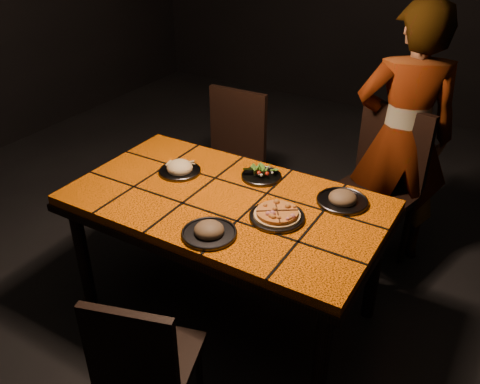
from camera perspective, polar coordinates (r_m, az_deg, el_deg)
The scene contains 11 objects.
room_shell at distance 2.30m, azimuth -1.95°, elevation 15.49°, with size 6.04×7.04×3.08m.
dining_table at distance 2.64m, azimuth -1.64°, elevation -2.17°, with size 1.62×0.92×0.75m.
chair_near at distance 2.19m, azimuth -10.77°, elevation -18.12°, with size 0.46×0.46×0.82m.
chair_far_left at distance 3.54m, azimuth -1.08°, elevation 4.65°, with size 0.44×0.44×0.95m.
chair_far_right at distance 3.22m, azimuth 15.40°, elevation 1.40°, with size 0.56×0.56×1.02m.
diner at distance 3.22m, azimuth 17.86°, elevation 5.75°, with size 0.60×0.39×1.65m, color brown.
plate_pizza at distance 2.43m, azimuth 4.18°, elevation -2.63°, with size 0.31×0.31×0.04m.
plate_pasta at distance 2.84m, azimuth -6.78°, elevation 2.56°, with size 0.23×0.23×0.08m.
plate_salad at distance 2.77m, azimuth 2.42°, elevation 2.07°, with size 0.22×0.22×0.07m.
plate_mushroom_a at distance 2.32m, azimuth -3.49°, elevation -4.38°, with size 0.26×0.26×0.08m.
plate_mushroom_b at distance 2.60m, azimuth 11.44°, elevation -0.75°, with size 0.26×0.26×0.09m.
Camera 1 is at (1.20, -1.86, 2.10)m, focal length 38.00 mm.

